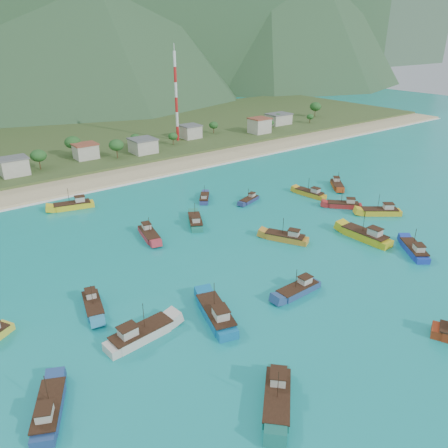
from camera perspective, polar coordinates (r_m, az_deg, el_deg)
ground at (r=96.61m, az=5.52°, el=-5.38°), size 600.00×600.00×0.00m
beach at (r=158.91m, az=-14.08°, el=5.95°), size 400.00×18.00×1.20m
land at (r=214.67m, az=-20.84°, el=9.71°), size 400.00×110.00×2.40m
surf_line at (r=150.59m, az=-12.59°, el=5.11°), size 400.00×2.50×0.08m
village at (r=185.75m, az=-11.89°, el=10.15°), size 206.35×22.01×6.72m
vegetation at (r=177.04m, az=-19.77°, el=8.86°), size 275.97×25.46×8.93m
radio_tower at (r=199.37m, az=-6.27°, el=16.13°), size 1.20×1.20×37.83m
boat_0 at (r=107.90m, az=8.07°, el=-1.77°), size 7.82×10.86×6.29m
boat_1 at (r=112.66m, az=18.01°, el=-1.50°), size 4.15×12.87×7.54m
boat_2 at (r=132.57m, az=-2.58°, el=3.33°), size 7.23×8.16×4.99m
boat_3 at (r=131.66m, az=15.36°, el=2.38°), size 8.96×9.10×5.83m
boat_5 at (r=148.60m, az=14.54°, el=4.93°), size 8.50×9.29×5.76m
boat_7 at (r=115.84m, az=-3.76°, el=0.27°), size 7.64×10.68×6.18m
boat_8 at (r=138.72m, az=11.18°, el=3.91°), size 4.33×10.46×6.00m
boat_9 at (r=76.03m, az=-10.86°, el=-14.02°), size 12.26×4.67×7.08m
boat_11 at (r=67.47m, az=-21.88°, el=-21.65°), size 7.51×10.98×6.31m
boat_13 at (r=129.51m, az=19.73°, el=1.50°), size 10.66×9.24×6.47m
boat_14 at (r=87.50m, az=9.65°, el=-8.49°), size 10.20×3.22×5.99m
boat_16 at (r=109.94m, az=23.58°, el=-3.17°), size 8.86×10.36×6.26m
boat_17 at (r=133.52m, az=-19.10°, el=2.27°), size 11.74×5.91×6.66m
boat_19 at (r=131.59m, az=3.32°, el=3.13°), size 8.40×4.79×4.76m
boat_20 at (r=85.43m, az=-16.73°, el=-10.17°), size 5.13×10.20×5.79m
boat_21 at (r=110.06m, az=-9.77°, el=-1.38°), size 5.09×10.72×6.10m
boat_22 at (r=79.05m, az=-1.02°, el=-11.80°), size 7.10×13.10×7.43m
boat_26 at (r=65.03m, az=6.95°, el=-21.66°), size 10.59×10.46×6.79m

